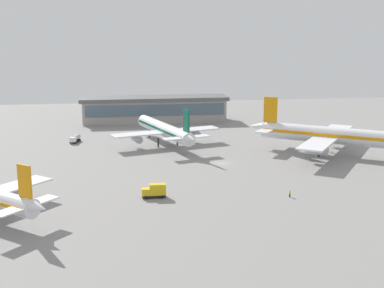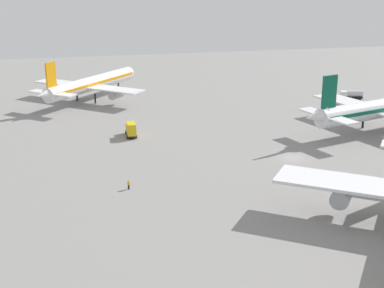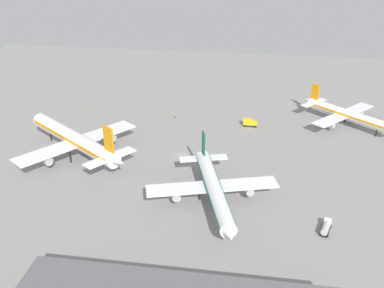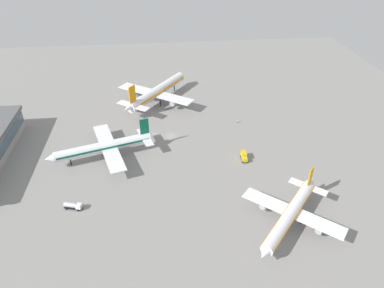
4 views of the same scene
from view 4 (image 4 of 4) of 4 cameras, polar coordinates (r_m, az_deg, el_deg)
ground at (r=165.88m, az=-3.43°, el=1.34°), size 288.00×288.00×0.00m
airplane_at_gate at (r=195.19m, az=-5.69°, el=8.47°), size 48.35×40.94×17.27m
airplane_taxiing at (r=122.42m, az=15.73°, el=-10.76°), size 35.68×32.90×13.31m
airplane_distant at (r=152.67m, az=-13.91°, el=-0.41°), size 38.55×47.06×14.64m
catering_truck at (r=150.28m, az=8.42°, el=-1.97°), size 5.64×2.31×3.30m
fuel_truck at (r=132.55m, az=-18.74°, el=-9.43°), size 3.60×6.58×2.50m
ground_crew_worker at (r=177.40m, az=7.45°, el=3.70°), size 0.54×0.54×1.67m
safety_cone_near_gate at (r=216.50m, az=6.62°, el=9.24°), size 0.44×0.44×0.60m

